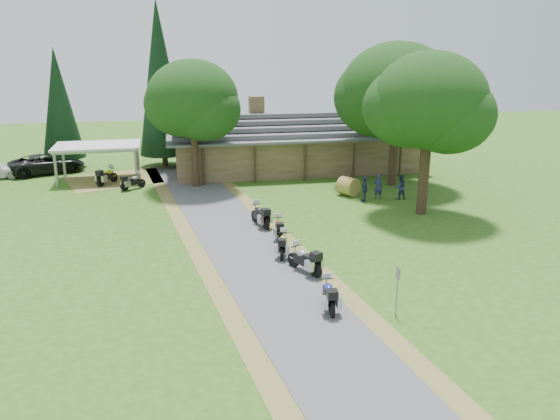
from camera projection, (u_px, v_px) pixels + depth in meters
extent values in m
plane|color=#315417|center=(276.00, 289.00, 24.03)|extent=(120.00, 120.00, 0.00)
plane|color=#4A4A4D|center=(252.00, 257.00, 27.70)|extent=(51.95, 51.95, 0.00)
imported|color=black|center=(47.00, 159.00, 45.61)|extent=(5.07, 6.99, 2.46)
imported|color=#282E51|center=(378.00, 184.00, 37.93)|extent=(0.62, 0.47, 2.09)
imported|color=#282E51|center=(400.00, 185.00, 37.92)|extent=(0.59, 0.44, 1.99)
imported|color=#282E51|center=(365.00, 187.00, 37.36)|extent=(0.60, 0.70, 2.07)
cylinder|color=olive|center=(348.00, 186.00, 38.94)|extent=(1.76, 1.72, 1.32)
cone|color=black|center=(161.00, 85.00, 46.71)|extent=(4.20, 4.20, 14.13)
cone|color=black|center=(60.00, 109.00, 46.58)|extent=(3.54, 3.54, 10.26)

